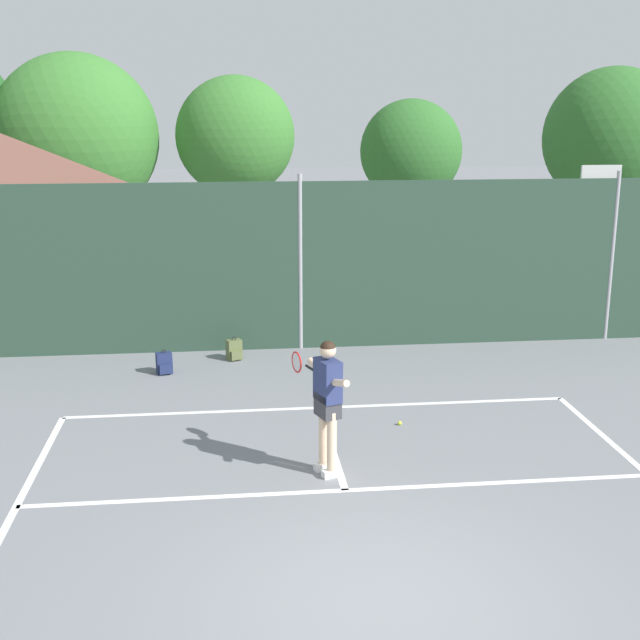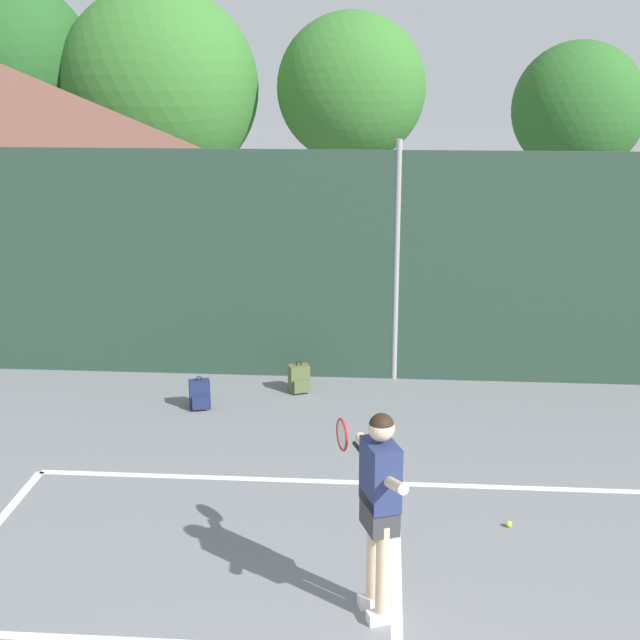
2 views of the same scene
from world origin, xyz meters
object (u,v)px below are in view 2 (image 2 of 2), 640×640
(tennis_player, at_px, (379,497))
(tennis_ball, at_px, (509,524))
(backpack_navy, at_px, (200,395))
(backpack_olive, at_px, (299,379))

(tennis_player, bearing_deg, tennis_ball, 50.12)
(tennis_player, xyz_separation_m, tennis_ball, (1.33, 1.59, -1.08))
(tennis_ball, height_order, backpack_navy, backpack_navy)
(tennis_player, relative_size, tennis_ball, 28.10)
(backpack_navy, xyz_separation_m, backpack_olive, (1.29, 0.73, 0.00))
(tennis_ball, distance_m, backpack_navy, 4.83)
(tennis_player, distance_m, backpack_navy, 5.27)
(tennis_ball, relative_size, backpack_olive, 0.14)
(tennis_player, bearing_deg, backpack_navy, 118.49)
(backpack_navy, bearing_deg, tennis_ball, -38.05)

